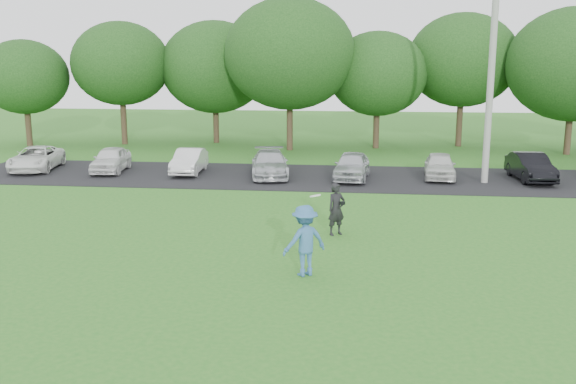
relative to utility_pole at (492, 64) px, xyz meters
name	(u,v)px	position (x,y,z in m)	size (l,w,h in m)	color
ground	(272,271)	(-7.43, -12.49, -5.03)	(100.00, 100.00, 0.00)	#276C1E
parking_lot	(312,177)	(-7.43, 0.51, -5.01)	(32.00, 6.50, 0.03)	black
utility_pole	(492,64)	(0.00, 0.00, 0.00)	(0.28, 0.28, 10.06)	gray
frisbee_player	(305,241)	(-6.59, -12.73, -4.14)	(1.31, 1.18, 2.09)	#366598
camera_bystander	(336,209)	(-5.97, -8.94, -4.23)	(0.69, 0.65, 1.59)	black
parked_cars	(313,164)	(-7.39, 0.60, -4.42)	(28.72, 4.58, 1.20)	white
tree_row	(352,64)	(-5.92, 10.27, -0.12)	(42.39, 9.85, 8.64)	#38281C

